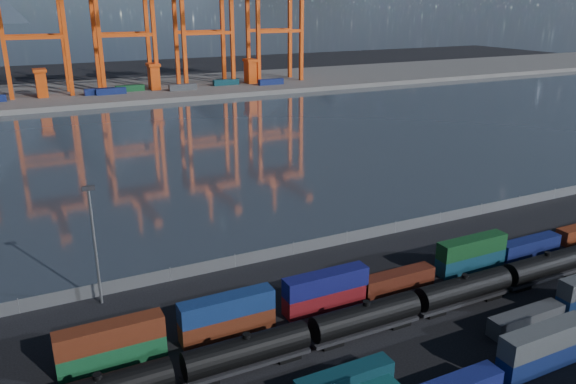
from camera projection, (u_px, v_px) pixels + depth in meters
name	position (u px, v px, depth m)	size (l,w,h in m)	color
ground	(401.00, 346.00, 66.12)	(700.00, 700.00, 0.00)	black
harbor_water	(167.00, 148.00, 155.07)	(700.00, 700.00, 0.00)	#29323C
far_quay	(104.00, 92.00, 243.69)	(700.00, 70.00, 2.00)	#514F4C
container_row_south	(516.00, 360.00, 59.79)	(138.99, 2.38, 5.08)	#383B3C
container_row_north	(302.00, 299.00, 72.17)	(141.69, 2.40, 5.11)	#0F1C4D
tanker_string	(309.00, 334.00, 64.42)	(123.24, 3.17, 4.53)	black
waterfront_fence	(294.00, 249.00, 89.52)	(160.12, 0.12, 2.20)	#595B5E
yard_light_mast	(94.00, 239.00, 72.49)	(1.60, 0.40, 16.60)	slate
quay_containers	(81.00, 93.00, 226.00)	(172.58, 10.99, 2.60)	navy
straddle_carriers	(100.00, 79.00, 231.96)	(140.00, 7.00, 11.10)	#D7450F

